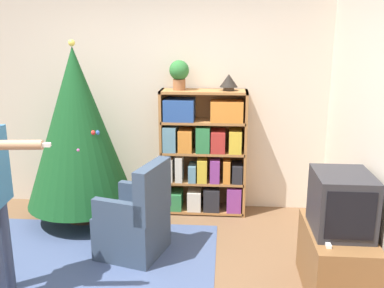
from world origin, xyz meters
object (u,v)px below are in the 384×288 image
Objects in this scene: armchair at (136,222)px; potted_plant at (179,73)px; table_lamp at (229,81)px; television at (341,203)px; bookshelf at (203,154)px; christmas_tree at (77,128)px.

armchair is 2.80× the size of potted_plant.
table_lamp is (0.86, 1.07, 1.22)m from armchair.
table_lamp is at bearing 0.00° from potted_plant.
potted_plant is 1.64× the size of table_lamp.
potted_plant is (-1.43, 1.57, 0.85)m from television.
bookshelf is at bearing -178.38° from table_lamp.
television is 2.59× the size of table_lamp.
armchair is 4.60× the size of table_lamp.
christmas_tree is 2.17× the size of armchair.
table_lamp is (0.27, 0.01, 0.83)m from bookshelf.
christmas_tree is 1.29m from armchair.
christmas_tree is at bearing -167.98° from table_lamp.
potted_plant is (-0.28, 0.01, 0.92)m from bookshelf.
television is at bearing -60.51° from table_lamp.
table_lamp is (0.55, 0.00, -0.09)m from potted_plant.
table_lamp is at bearing 12.02° from christmas_tree.
bookshelf is 0.88m from table_lamp.
bookshelf is 1.44m from christmas_tree.
bookshelf reaches higher than television.
table_lamp reaches higher than bookshelf.
table_lamp is (1.62, 0.35, 0.48)m from christmas_tree.
armchair is at bearing -43.30° from christmas_tree.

